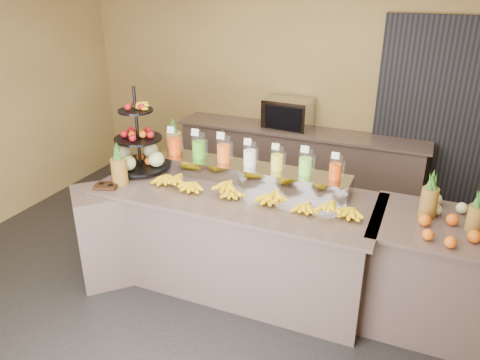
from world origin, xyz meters
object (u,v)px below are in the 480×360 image
Objects in this scene: pitcher_tray at (250,173)px; banana_heap at (250,191)px; condiment_caddy at (106,186)px; fruit_stand at (142,150)px; right_fruit_pile at (447,220)px; oven_warmer at (288,114)px.

banana_heap is (0.14, -0.34, -0.00)m from pitcher_tray.
pitcher_tray is 1.29m from condiment_caddy.
fruit_stand reaches higher than condiment_caddy.
pitcher_tray is 1.07m from fruit_stand.
fruit_stand reaches higher than right_fruit_pile.
condiment_caddy is at bearing -166.52° from banana_heap.
fruit_stand reaches higher than banana_heap.
right_fruit_pile is at bearing 3.38° from banana_heap.
condiment_caddy is (-1.27, -0.30, -0.06)m from banana_heap.
banana_heap is 2.04m from oven_warmer.
banana_heap is at bearing -67.19° from pitcher_tray.
condiment_caddy is 0.35× the size of oven_warmer.
pitcher_tray reaches higher than condiment_caddy.
banana_heap is at bearing -78.77° from oven_warmer.
fruit_stand is 4.15× the size of condiment_caddy.
oven_warmer is (-1.86, 1.92, 0.11)m from right_fruit_pile.
fruit_stand is at bearing -113.20° from oven_warmer.
pitcher_tray is at bearing -81.81° from oven_warmer.
fruit_stand is 2.03m from oven_warmer.
oven_warmer is (-0.31, 2.01, 0.12)m from banana_heap.
banana_heap is 9.96× the size of condiment_caddy.
oven_warmer reaches higher than banana_heap.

